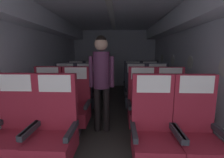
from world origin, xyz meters
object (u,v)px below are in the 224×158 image
at_px(seat_c_right_window, 136,93).
at_px(flight_attendant, 101,74).
at_px(seat_a_left_window, 15,131).
at_px(seat_d_right_aisle, 150,85).
at_px(seat_b_right_aisle, 170,107).
at_px(seat_d_left_aisle, 92,85).
at_px(seat_c_left_aisle, 85,93).
at_px(seat_c_left_window, 65,93).
at_px(seat_b_right_window, 142,107).
at_px(seat_d_left_window, 76,85).
at_px(seat_b_left_window, 47,106).
at_px(seat_b_left_aisle, 75,106).
at_px(seat_a_right_aisle, 197,135).
at_px(seat_a_right_window, 153,134).
at_px(seat_d_right_window, 133,85).
at_px(seat_a_left_aisle, 54,132).
at_px(seat_c_right_aisle, 157,93).

height_order(seat_c_right_window, flight_attendant, flight_attendant).
bearing_deg(seat_a_left_window, seat_d_right_aisle, 52.57).
relative_size(seat_b_right_aisle, seat_d_left_aisle, 1.00).
bearing_deg(seat_c_left_aisle, seat_a_left_window, -104.66).
distance_m(seat_a_left_window, seat_c_left_window, 1.80).
height_order(seat_b_right_window, seat_d_left_window, same).
relative_size(seat_b_left_window, flight_attendant, 0.69).
bearing_deg(seat_c_left_window, seat_b_left_aisle, -61.62).
relative_size(seat_b_left_aisle, seat_d_left_window, 1.00).
bearing_deg(seat_d_left_aisle, seat_b_left_window, -104.92).
height_order(seat_b_left_aisle, seat_d_left_aisle, same).
height_order(seat_a_right_aisle, flight_attendant, flight_attendant).
height_order(seat_b_right_aisle, seat_b_right_window, same).
relative_size(seat_a_right_window, seat_d_right_window, 1.00).
bearing_deg(seat_c_left_window, flight_attendant, -41.13).
bearing_deg(seat_a_left_window, flight_attendant, 46.88).
bearing_deg(seat_d_right_aisle, flight_attendant, -123.74).
bearing_deg(seat_d_right_window, seat_a_left_window, -120.57).
distance_m(seat_b_left_window, seat_d_right_aisle, 2.77).
bearing_deg(seat_b_right_aisle, seat_d_right_window, 104.77).
relative_size(seat_a_left_aisle, seat_b_right_window, 1.00).
height_order(seat_c_left_window, seat_c_left_aisle, same).
relative_size(seat_c_right_aisle, seat_d_right_window, 1.00).
distance_m(seat_b_right_aisle, seat_c_left_aisle, 1.84).
bearing_deg(seat_d_right_window, seat_b_right_aisle, -75.23).
distance_m(seat_b_left_aisle, seat_c_left_window, 1.02).
height_order(seat_a_left_window, seat_a_right_window, same).
relative_size(seat_a_left_window, seat_a_right_aisle, 1.00).
height_order(seat_a_right_window, seat_b_left_aisle, same).
xyz_separation_m(seat_b_left_window, seat_b_right_window, (1.63, 0.02, 0.00)).
relative_size(seat_a_right_aisle, flight_attendant, 0.69).
bearing_deg(seat_b_left_window, seat_a_right_aisle, -23.13).
bearing_deg(seat_a_left_aisle, seat_c_left_aisle, 90.26).
bearing_deg(seat_a_left_window, seat_b_right_aisle, 23.51).
bearing_deg(seat_c_right_window, seat_c_left_aisle, -178.69).
height_order(seat_b_left_window, seat_d_left_aisle, same).
bearing_deg(seat_a_right_aisle, seat_d_right_aisle, 90.26).
distance_m(seat_d_left_aisle, seat_d_right_window, 1.13).
bearing_deg(seat_d_left_aisle, seat_a_right_aisle, -59.21).
xyz_separation_m(seat_a_right_aisle, seat_c_left_aisle, (-1.62, 1.80, 0.00)).
xyz_separation_m(seat_c_right_window, flight_attendant, (-0.68, -0.83, 0.55)).
distance_m(seat_b_left_window, seat_c_left_window, 0.90).
height_order(seat_b_right_aisle, seat_c_right_aisle, same).
relative_size(seat_b_right_window, flight_attendant, 0.69).
distance_m(seat_c_right_window, seat_d_right_window, 0.90).
xyz_separation_m(seat_d_left_aisle, flight_attendant, (0.45, -1.72, 0.55)).
xyz_separation_m(seat_a_left_window, seat_b_left_aisle, (0.48, 0.90, 0.00)).
relative_size(seat_b_left_aisle, seat_d_right_window, 1.00).
height_order(seat_b_right_window, seat_c_left_aisle, same).
relative_size(seat_c_left_aisle, seat_d_left_aisle, 1.00).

